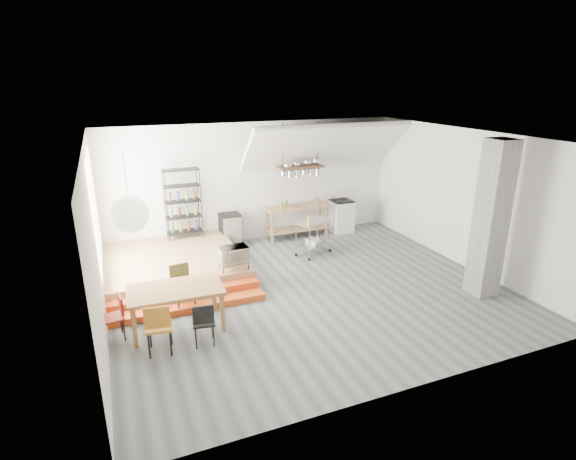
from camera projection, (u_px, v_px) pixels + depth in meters
name	position (u px, v px, depth m)	size (l,w,h in m)	color
floor	(308.00, 289.00, 9.57)	(8.00, 8.00, 0.00)	#4E575A
wall_back	(255.00, 182.00, 12.13)	(8.00, 0.04, 3.20)	silver
wall_left	(95.00, 244.00, 7.63)	(0.04, 7.00, 3.20)	silver
wall_right	(464.00, 199.00, 10.49)	(0.04, 7.00, 3.20)	silver
ceiling	(310.00, 137.00, 8.55)	(8.00, 7.00, 0.02)	white
slope_ceiling	(325.00, 146.00, 11.94)	(4.40, 1.80, 0.15)	white
window_pane	(95.00, 210.00, 8.88)	(0.02, 2.50, 2.20)	white
platform	(174.00, 264.00, 10.37)	(3.00, 3.00, 0.40)	#9D774E
step_lower	(190.00, 307.00, 8.70)	(3.00, 0.35, 0.13)	#C74617
step_upper	(186.00, 296.00, 8.99)	(3.00, 0.35, 0.27)	#C74617
concrete_column	(491.00, 220.00, 8.93)	(0.50, 0.50, 3.20)	slate
kitchen_counter	(297.00, 216.00, 12.53)	(1.80, 0.60, 0.91)	#9D774E
stove	(341.00, 215.00, 13.08)	(0.60, 0.60, 1.18)	white
pot_rack	(302.00, 169.00, 11.91)	(1.20, 0.50, 1.43)	#3A2517
wire_shelving	(183.00, 202.00, 11.24)	(0.88, 0.38, 1.80)	black
microwave_shelf	(234.00, 263.00, 9.55)	(0.60, 0.40, 0.16)	#9D774E
paper_lantern	(130.00, 214.00, 7.21)	(0.60, 0.60, 0.60)	white
dining_table	(175.00, 293.00, 7.89)	(1.67, 0.98, 0.78)	#925E35
chair_mustard	(158.00, 324.00, 7.15)	(0.48, 0.48, 0.92)	#C17821
chair_black	(204.00, 320.00, 7.42)	(0.41, 0.41, 0.79)	black
chair_olive	(182.00, 283.00, 8.66)	(0.46, 0.46, 0.89)	brown
chair_red	(116.00, 313.00, 7.64)	(0.40, 0.40, 0.79)	#9E2616
rolling_cart	(314.00, 233.00, 11.30)	(1.02, 0.82, 0.89)	silver
mini_fridge	(230.00, 230.00, 11.95)	(0.52, 0.52, 0.88)	black
microwave	(233.00, 254.00, 9.49)	(0.60, 0.41, 0.33)	beige
bowl	(297.00, 206.00, 12.38)	(0.20, 0.20, 0.05)	silver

